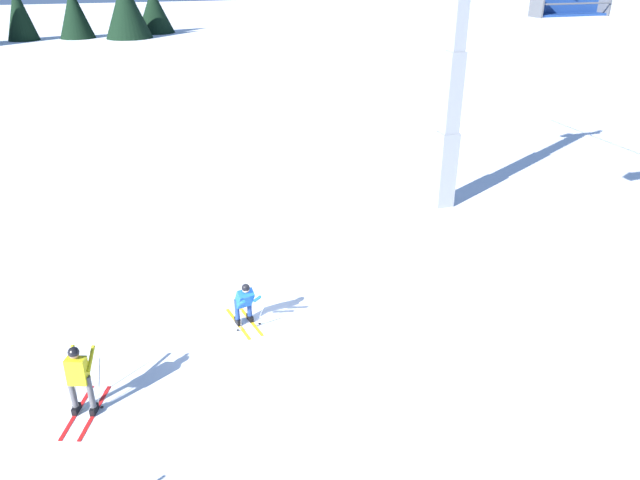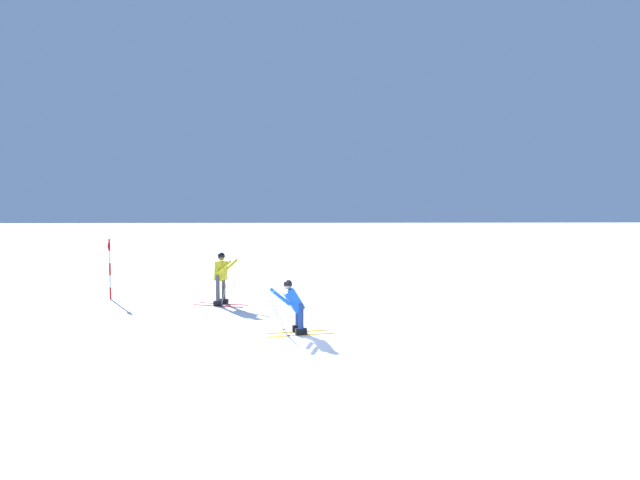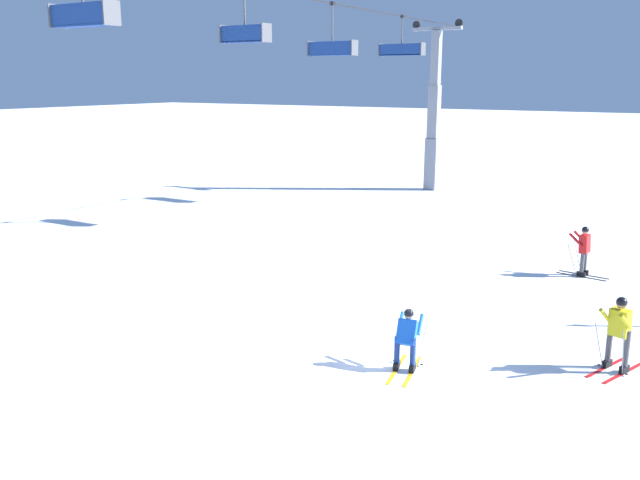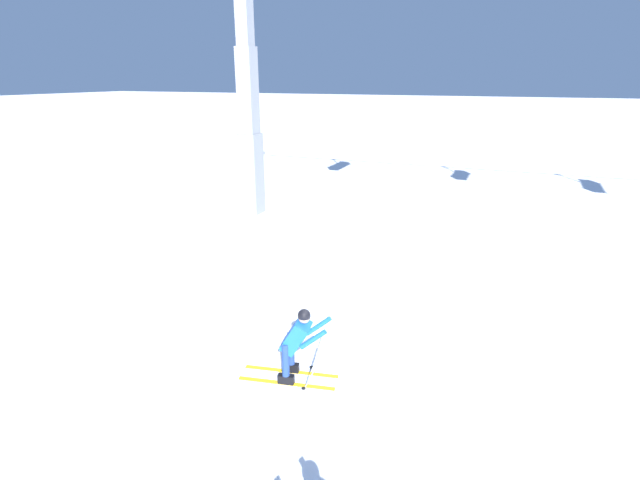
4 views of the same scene
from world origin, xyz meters
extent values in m
plane|color=white|center=(0.00, 0.00, 0.00)|extent=(260.00, 260.00, 0.00)
cube|color=yellow|center=(-0.95, -0.74, 0.01)|extent=(1.70, 0.43, 0.01)
cube|color=black|center=(-0.95, -0.74, 0.09)|extent=(0.30, 0.16, 0.16)
cylinder|color=navy|center=(-0.95, -0.74, 0.48)|extent=(0.13, 0.13, 0.61)
cube|color=yellow|center=(-0.88, -1.10, 0.01)|extent=(1.70, 0.43, 0.01)
cube|color=black|center=(-0.88, -1.10, 0.09)|extent=(0.30, 0.16, 0.16)
cylinder|color=navy|center=(-0.88, -1.10, 0.48)|extent=(0.13, 0.13, 0.61)
cube|color=blue|center=(-0.78, -0.89, 0.86)|extent=(0.59, 0.51, 0.62)
sphere|color=tan|center=(-0.63, -0.86, 1.22)|extent=(0.20, 0.20, 0.20)
sphere|color=black|center=(-0.63, -0.86, 1.26)|extent=(0.22, 0.22, 0.22)
cylinder|color=blue|center=(-0.48, -0.60, 0.95)|extent=(0.47, 0.17, 0.41)
cylinder|color=gray|center=(-0.47, -0.55, 0.40)|extent=(0.44, 0.23, 1.04)
cylinder|color=black|center=(-0.65, -0.54, 0.05)|extent=(0.07, 0.07, 0.01)
cylinder|color=blue|center=(-0.39, -1.05, 0.95)|extent=(0.47, 0.17, 0.41)
cylinder|color=gray|center=(-0.36, -1.09, 0.40)|extent=(0.48, 0.04, 1.04)
cylinder|color=black|center=(-0.52, -1.17, 0.05)|extent=(0.07, 0.07, 0.01)
cylinder|color=red|center=(5.58, -6.33, 0.21)|extent=(0.07, 0.07, 0.42)
cylinder|color=white|center=(5.58, -6.33, 0.63)|extent=(0.07, 0.07, 0.42)
cylinder|color=red|center=(5.58, -6.33, 1.06)|extent=(0.07, 0.07, 0.42)
cylinder|color=white|center=(5.58, -6.33, 1.48)|extent=(0.07, 0.07, 0.42)
cylinder|color=red|center=(5.58, -6.33, 1.90)|extent=(0.07, 0.07, 0.42)
cylinder|color=red|center=(5.60, -6.33, 1.87)|extent=(0.02, 0.28, 0.28)
cube|color=red|center=(1.51, -5.16, 0.01)|extent=(1.69, 0.68, 0.01)
cube|color=black|center=(1.51, -5.16, 0.09)|extent=(0.30, 0.20, 0.16)
cylinder|color=#4C4C51|center=(1.51, -5.16, 0.59)|extent=(0.13, 0.13, 0.83)
cube|color=red|center=(1.65, -4.78, 0.01)|extent=(1.69, 0.68, 0.01)
cube|color=black|center=(1.65, -4.78, 0.09)|extent=(0.30, 0.20, 0.16)
cylinder|color=#4C4C51|center=(1.65, -4.78, 0.59)|extent=(0.13, 0.13, 0.83)
cube|color=gold|center=(1.56, -4.97, 1.14)|extent=(0.42, 0.49, 0.63)
sphere|color=#997051|center=(1.54, -4.96, 1.58)|extent=(0.22, 0.22, 0.22)
sphere|color=black|center=(1.54, -4.96, 1.62)|extent=(0.24, 0.24, 0.24)
cylinder|color=gold|center=(1.26, -5.10, 1.29)|extent=(0.50, 0.25, 0.44)
cylinder|color=gray|center=(1.20, -5.13, 0.56)|extent=(0.40, 0.06, 1.19)
cylinder|color=black|center=(1.35, -5.24, 0.05)|extent=(0.07, 0.07, 0.01)
cylinder|color=gold|center=(1.42, -4.67, 1.29)|extent=(0.50, 0.25, 0.44)
cylinder|color=gray|center=(1.39, -4.61, 0.56)|extent=(0.34, 0.24, 1.19)
cylinder|color=black|center=(1.57, -4.63, 0.05)|extent=(0.07, 0.07, 0.01)
camera|label=1|loc=(12.89, -3.03, 9.22)|focal=33.19mm
camera|label=2|loc=(-0.67, 11.68, 3.05)|focal=28.49mm
camera|label=3|loc=(-13.94, -6.63, 6.39)|focal=37.91mm
camera|label=4|loc=(2.38, -7.47, 5.06)|focal=27.14mm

